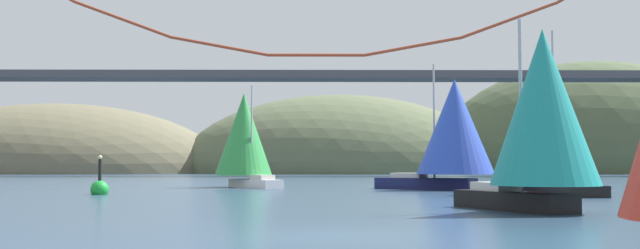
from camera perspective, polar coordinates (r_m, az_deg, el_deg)
ground_plane at (r=18.79m, az=1.08°, el=-8.77°), size 360.00×360.00×0.00m
headland_center at (r=153.80m, az=1.51°, el=-3.85°), size 68.61×44.00×33.27m
headland_left at (r=163.07m, az=-20.11°, el=-3.62°), size 72.38×44.00×29.43m
headland_right at (r=165.19m, az=20.99°, el=-3.59°), size 71.81×44.00×47.88m
suspension_bridge at (r=114.67m, az=-0.28°, el=4.32°), size 143.69×6.00×36.38m
sailboat_blue_spinnaker at (r=53.18m, az=10.45°, el=-0.42°), size 9.52×8.01×9.25m
sailboat_red_spinnaker at (r=47.72m, az=17.26°, el=0.22°), size 5.24×9.15×10.05m
sailboat_green_sail at (r=58.42m, az=-5.99°, el=-0.94°), size 6.60×7.84×8.10m
sailboat_teal_sail at (r=28.77m, az=17.05°, el=0.83°), size 5.39×7.49×7.63m
channel_buoy at (r=46.15m, az=-17.00°, el=-4.85°), size 1.10×1.10×2.64m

